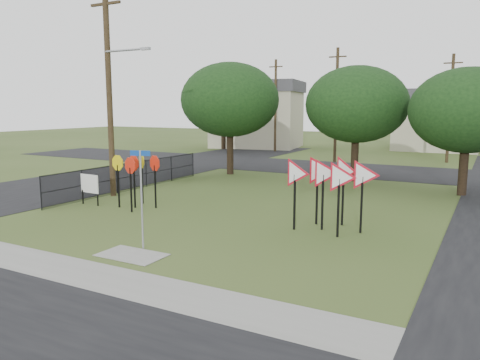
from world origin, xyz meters
name	(u,v)px	position (x,y,z in m)	size (l,w,h in m)	color
ground	(179,236)	(0.00, 0.00, 0.00)	(140.00, 140.00, 0.00)	#354A1B
sidewalk	(86,274)	(0.00, -4.20, 0.01)	(30.00, 1.60, 0.02)	gray
planting_strip	(48,289)	(0.00, -5.40, 0.01)	(30.00, 0.80, 0.02)	#354A1B
street_left	(120,175)	(-12.00, 10.00, 0.01)	(8.00, 50.00, 0.02)	black
street_far	(345,169)	(0.00, 20.00, 0.01)	(60.00, 8.00, 0.02)	black
curb_pad	(132,255)	(0.00, -2.40, 0.01)	(2.00, 1.20, 0.02)	gray
street_name_sign	(141,193)	(-0.13, -1.73, 1.76)	(0.61, 0.23, 3.09)	#999AA1
stop_sign_cluster	(136,168)	(-4.37, 2.89, 1.75)	(2.22, 1.91, 2.34)	black
yield_sign_cluster	(330,177)	(4.22, 3.30, 1.94)	(3.38, 1.99, 2.65)	black
info_board	(90,185)	(-6.63, 2.33, 0.93)	(1.11, 0.12, 1.39)	black
utility_pole_main	(110,90)	(-7.24, 4.50, 5.21)	(3.55, 0.33, 10.00)	#3E2F1C
far_pole_a	(336,105)	(-2.00, 24.00, 4.60)	(1.40, 0.24, 9.00)	#3E2F1C
far_pole_b	(450,108)	(6.00, 28.00, 4.35)	(1.40, 0.24, 8.50)	#3E2F1C
far_pole_c	(275,105)	(-10.00, 30.00, 4.60)	(1.40, 0.24, 9.00)	#3E2F1C
fence_run	(132,175)	(-7.60, 6.25, 0.78)	(0.05, 11.55, 1.50)	black
house_left	(257,114)	(-14.00, 34.00, 3.65)	(10.58, 8.88, 7.20)	#B2AD8F
house_mid	(439,119)	(4.00, 40.00, 3.15)	(8.40, 8.40, 6.20)	#B2AD8F
tree_near_left	(230,100)	(-6.00, 14.00, 4.86)	(6.40, 6.40, 7.27)	black
tree_near_mid	(357,105)	(2.00, 15.00, 4.54)	(6.00, 6.00, 6.80)	black
tree_near_right	(468,110)	(8.00, 13.00, 4.22)	(5.60, 5.60, 6.33)	black
tree_far_left	(223,100)	(-16.00, 30.00, 5.17)	(6.80, 6.80, 7.73)	black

